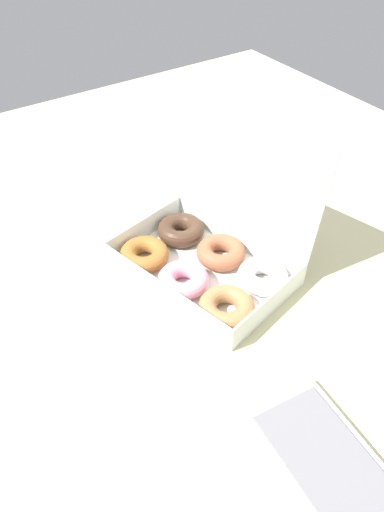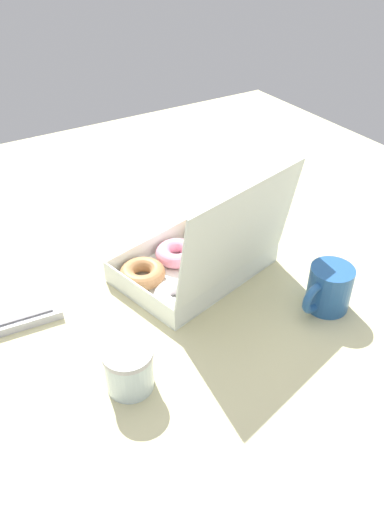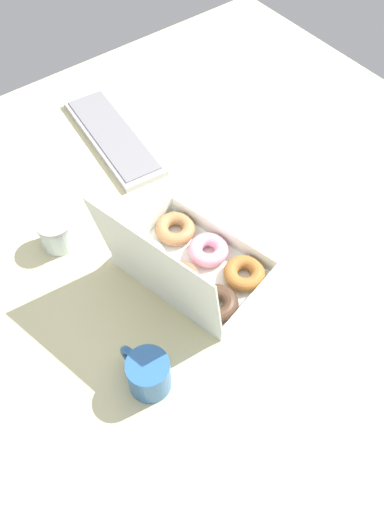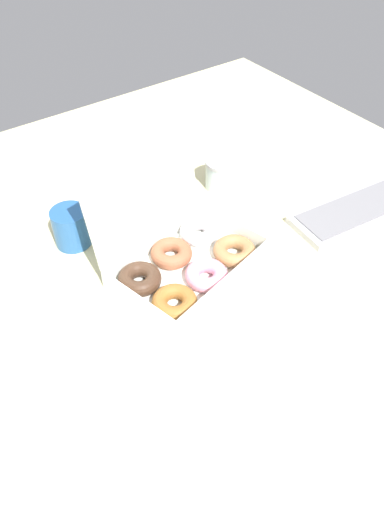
# 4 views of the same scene
# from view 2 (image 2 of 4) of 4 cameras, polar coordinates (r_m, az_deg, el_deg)

# --- Properties ---
(ground_plane) EXTENTS (1.80, 1.80, 0.02)m
(ground_plane) POSITION_cam_2_polar(r_m,az_deg,el_deg) (1.16, -0.37, -0.93)
(ground_plane) COLOR beige
(donut_box) EXTENTS (0.38, 0.33, 0.27)m
(donut_box) POSITION_cam_2_polar(r_m,az_deg,el_deg) (1.09, 0.73, -0.51)
(donut_box) COLOR white
(donut_box) RESTS_ON ground_plane
(coffee_mug) EXTENTS (0.13, 0.09, 0.10)m
(coffee_mug) POSITION_cam_2_polar(r_m,az_deg,el_deg) (1.03, 15.30, -3.56)
(coffee_mug) COLOR #285B9A
(coffee_mug) RESTS_ON ground_plane
(glass_jar) EXTENTS (0.09, 0.09, 0.08)m
(glass_jar) POSITION_cam_2_polar(r_m,az_deg,el_deg) (0.86, -7.21, -12.64)
(glass_jar) COLOR silver
(glass_jar) RESTS_ON ground_plane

